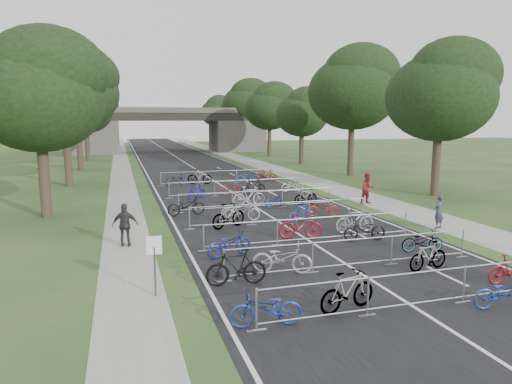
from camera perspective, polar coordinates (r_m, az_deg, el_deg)
ground at (r=13.67m, az=19.43°, el=-13.62°), size 200.00×200.00×0.00m
road at (r=60.80m, az=-9.46°, el=4.03°), size 11.00×140.00×0.01m
sidewalk_right at (r=62.31m, az=-2.13°, el=4.27°), size 3.00×140.00×0.01m
sidewalk_left at (r=60.32m, az=-16.56°, el=3.75°), size 2.00×140.00×0.01m
lane_markings at (r=60.80m, az=-9.46°, el=4.03°), size 0.12×140.00×0.00m
overpass_bridge at (r=75.50m, az=-11.00°, el=7.62°), size 31.00×8.00×7.05m
park_sign at (r=13.68m, az=-12.59°, el=-7.66°), size 0.45×0.06×1.83m
tree_left_0 at (r=26.33m, az=-25.39°, el=11.09°), size 6.72×6.72×10.25m
tree_right_0 at (r=33.33m, az=22.28°, el=11.41°), size 7.17×7.17×10.93m
tree_left_1 at (r=38.27m, az=-22.80°, el=11.55°), size 7.56×7.56×11.53m
tree_right_1 at (r=43.41m, az=12.17°, el=12.45°), size 8.18×8.18×12.47m
tree_left_2 at (r=50.25m, az=-21.44°, el=11.79°), size 8.40×8.40×12.81m
tree_right_2 at (r=54.16m, az=5.90°, el=9.81°), size 6.16×6.16×9.39m
tree_left_3 at (r=62.15m, az=-20.48°, el=9.69°), size 6.72×6.72×10.25m
tree_right_3 at (r=65.43m, az=1.81°, el=10.56°), size 7.17×7.17×10.93m
tree_left_4 at (r=74.15m, az=-19.94°, el=10.14°), size 7.56×7.56×11.53m
tree_right_4 at (r=76.93m, az=-1.08°, el=11.06°), size 8.18×8.18×12.47m
tree_left_5 at (r=86.16m, az=-19.54°, el=10.47°), size 8.40×8.40×12.81m
tree_right_5 at (r=88.50m, az=-3.20°, el=9.51°), size 6.16×6.16×9.39m
tree_left_6 at (r=98.10m, az=-19.17°, el=9.30°), size 6.72×6.72×10.25m
tree_right_6 at (r=100.21m, az=-4.84°, el=9.99°), size 7.17×7.17×10.93m
barrier_row_0 at (r=13.47m, az=19.55°, el=-11.48°), size 9.70×0.08×1.10m
barrier_row_1 at (r=16.35m, az=12.05°, el=-7.53°), size 9.70×0.08×1.10m
barrier_row_2 at (r=19.46m, az=6.95°, el=-4.72°), size 9.70×0.08×1.10m
barrier_row_3 at (r=22.91m, az=3.14°, el=-2.58°), size 9.70×0.08×1.10m
barrier_row_4 at (r=26.64m, az=0.22°, el=-0.93°), size 9.70×0.08×1.10m
barrier_row_5 at (r=31.39m, az=-2.44°, el=0.58°), size 9.70×0.08×1.10m
barrier_row_6 at (r=37.18m, az=-4.73°, el=1.87°), size 9.70×0.08×1.10m
bike_0 at (r=11.73m, az=1.32°, el=-14.38°), size 1.90×0.85×0.97m
bike_1 at (r=12.84m, az=11.38°, el=-12.07°), size 1.95×0.97×1.13m
bike_2 at (r=14.48m, az=28.62°, el=-10.97°), size 1.85×0.92×0.93m
bike_3 at (r=16.64m, az=29.25°, el=-8.42°), size 1.65×0.60×0.97m
bike_4 at (r=14.45m, az=-2.49°, el=-9.40°), size 1.96×0.66×1.16m
bike_5 at (r=15.54m, az=3.30°, el=-8.26°), size 2.14×1.44×1.07m
bike_6 at (r=16.90m, az=20.73°, el=-7.51°), size 1.74×0.74×1.01m
bike_7 at (r=19.11m, az=20.06°, el=-5.80°), size 1.74×0.86×0.88m
bike_8 at (r=17.41m, az=-3.38°, el=-6.46°), size 2.02×1.22×1.00m
bike_9 at (r=19.97m, az=5.57°, el=-4.25°), size 1.99×0.93×1.16m
bike_10 at (r=20.08m, az=13.44°, el=-4.63°), size 1.93×0.82×0.99m
bike_11 at (r=21.41m, az=12.26°, el=-3.50°), size 1.95×0.59×1.17m
bike_12 at (r=21.89m, az=-3.45°, el=-2.98°), size 2.04×1.42×1.20m
bike_13 at (r=23.33m, az=-1.82°, el=-2.46°), size 1.98×0.84×1.01m
bike_14 at (r=23.02m, az=5.58°, el=-2.64°), size 1.73×1.23×1.02m
bike_15 at (r=24.80m, az=8.46°, el=-2.01°), size 1.75×0.74×0.89m
bike_16 at (r=24.98m, az=-8.74°, el=-1.71°), size 2.13×0.97×1.08m
bike_17 at (r=27.38m, az=-0.87°, el=-0.53°), size 2.02×0.58×1.21m
bike_18 at (r=27.03m, az=2.39°, el=-1.02°), size 1.73×1.36×0.88m
bike_19 at (r=28.07m, az=6.23°, el=-0.57°), size 1.73×0.83×1.00m
bike_20 at (r=30.16m, az=-7.48°, el=0.05°), size 1.61×1.25×0.97m
bike_21 at (r=31.56m, az=-2.89°, el=0.51°), size 1.94×0.98×0.97m
bike_22 at (r=30.93m, az=-0.38°, el=0.60°), size 2.15×1.20×1.24m
bike_23 at (r=33.17m, az=4.57°, el=0.87°), size 1.82×0.82×0.93m
bike_24 at (r=36.40m, az=-9.97°, el=1.51°), size 1.92×1.21×0.95m
bike_25 at (r=37.13m, az=-7.06°, el=1.90°), size 2.06×1.17×1.19m
bike_26 at (r=37.54m, az=-0.96°, el=1.89°), size 1.97×0.98×0.99m
bike_27 at (r=38.60m, az=1.33°, el=2.11°), size 1.77×0.91×1.02m
pedestrian_a at (r=23.37m, az=21.87°, el=-2.28°), size 0.71×0.61×1.66m
pedestrian_b at (r=28.96m, az=13.79°, el=0.42°), size 0.95×0.76×1.90m
pedestrian_c at (r=19.39m, az=-16.03°, el=-4.01°), size 1.10×0.60×1.78m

